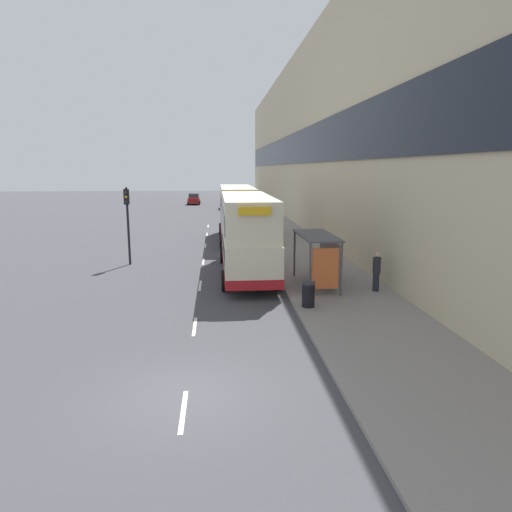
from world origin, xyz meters
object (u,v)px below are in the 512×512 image
traffic_light_far_kerb (127,213)px  car_0 (227,203)px  double_decker_bus_ahead (237,212)px  car_1 (194,199)px  pedestrian_1 (334,257)px  double_decker_bus_near (247,234)px  pedestrian_at_shelter (376,271)px  bus_shelter (321,251)px  litter_bin (308,294)px

traffic_light_far_kerb → car_0: bearing=79.8°
double_decker_bus_ahead → car_1: double_decker_bus_ahead is taller
double_decker_bus_ahead → pedestrian_1: 13.53m
double_decker_bus_ahead → pedestrian_1: double_decker_bus_ahead is taller
double_decker_bus_near → traffic_light_far_kerb: (-6.88, 3.44, 0.84)m
double_decker_bus_ahead → pedestrian_at_shelter: (5.66, -16.41, -1.22)m
bus_shelter → car_0: bus_shelter is taller
traffic_light_far_kerb → double_decker_bus_near: bearing=-26.6°
bus_shelter → litter_bin: bus_shelter is taller
car_1 → traffic_light_far_kerb: size_ratio=0.86×
bus_shelter → pedestrian_at_shelter: bearing=-21.8°
pedestrian_at_shelter → traffic_light_far_kerb: bearing=148.6°
bus_shelter → pedestrian_at_shelter: bus_shelter is taller
pedestrian_at_shelter → double_decker_bus_near: bearing=143.3°
car_1 → litter_bin: bearing=97.3°
bus_shelter → double_decker_bus_ahead: (-3.28, 15.45, 0.41)m
double_decker_bus_ahead → traffic_light_far_kerb: size_ratio=2.30×
double_decker_bus_near → pedestrian_at_shelter: bearing=-36.7°
car_0 → traffic_light_far_kerb: 38.77m
pedestrian_at_shelter → traffic_light_far_kerb: traffic_light_far_kerb is taller
car_0 → car_1: car_1 is taller
litter_bin → traffic_light_far_kerb: size_ratio=0.23×
car_1 → litter_bin: 57.37m
double_decker_bus_near → pedestrian_at_shelter: 7.19m
double_decker_bus_near → pedestrian_1: bearing=-6.0°
car_1 → pedestrian_at_shelter: size_ratio=2.21×
double_decker_bus_ahead → double_decker_bus_near: bearing=-90.1°
litter_bin → pedestrian_1: bearing=66.5°
car_0 → double_decker_bus_near: bearing=-89.9°
double_decker_bus_ahead → pedestrian_1: bearing=-69.9°
pedestrian_1 → car_0: bearing=96.4°
pedestrian_at_shelter → pedestrian_1: 3.89m
bus_shelter → traffic_light_far_kerb: size_ratio=0.91×
bus_shelter → car_0: size_ratio=0.98×
pedestrian_1 → traffic_light_far_kerb: size_ratio=0.37×
double_decker_bus_near → traffic_light_far_kerb: size_ratio=2.19×
car_0 → litter_bin: 47.99m
pedestrian_1 → litter_bin: size_ratio=1.61×
pedestrian_1 → pedestrian_at_shelter: bearing=-74.7°
car_1 → pedestrian_1: 51.92m
double_decker_bus_near → car_0: double_decker_bus_near is taller
car_0 → traffic_light_far_kerb: traffic_light_far_kerb is taller
double_decker_bus_ahead → car_0: double_decker_bus_ahead is taller
car_0 → pedestrian_at_shelter: (5.72, -45.77, 0.22)m
double_decker_bus_near → car_1: (-5.22, 50.49, -1.42)m
double_decker_bus_ahead → traffic_light_far_kerb: 11.15m
double_decker_bus_near → double_decker_bus_ahead: 12.17m
pedestrian_1 → traffic_light_far_kerb: traffic_light_far_kerb is taller
double_decker_bus_ahead → car_0: bearing=90.1°
double_decker_bus_ahead → litter_bin: (2.06, -18.58, -1.62)m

